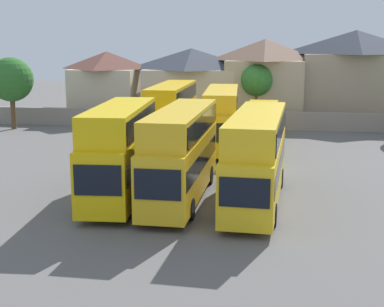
{
  "coord_description": "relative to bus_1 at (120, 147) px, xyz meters",
  "views": [
    {
      "loc": [
        4.65,
        -28.85,
        8.57
      ],
      "look_at": [
        0.0,
        3.0,
        2.01
      ],
      "focal_mm": 51.87,
      "sensor_mm": 36.0,
      "label": 1
    }
  ],
  "objects": [
    {
      "name": "house_terrace_left",
      "position": [
        -10.16,
        31.32,
        0.9
      ],
      "size": [
        7.43,
        7.39,
        7.43
      ],
      "color": "beige",
      "rests_on": "ground"
    },
    {
      "name": "house_terrace_centre",
      "position": [
        -0.71,
        31.52,
        1.09
      ],
      "size": [
        10.22,
        7.63,
        7.78
      ],
      "color": "beige",
      "rests_on": "ground"
    },
    {
      "name": "bus_1",
      "position": [
        0.0,
        0.0,
        0.0
      ],
      "size": [
        3.19,
        10.25,
        5.13
      ],
      "rotation": [
        0.0,
        0.0,
        -1.5
      ],
      "color": "yellow",
      "rests_on": "ground"
    },
    {
      "name": "house_terrace_far_right",
      "position": [
        16.64,
        32.4,
        2.05
      ],
      "size": [
        11.27,
        6.9,
        9.68
      ],
      "color": "tan",
      "rests_on": "ground"
    },
    {
      "name": "tree_behind_wall",
      "position": [
        6.48,
        28.04,
        1.75
      ],
      "size": [
        3.25,
        3.25,
        6.3
      ],
      "color": "brown",
      "rests_on": "ground"
    },
    {
      "name": "bus_2",
      "position": [
        3.3,
        0.49,
        -0.09
      ],
      "size": [
        2.69,
        11.57,
        4.96
      ],
      "rotation": [
        0.0,
        0.0,
        -1.59
      ],
      "color": "gold",
      "rests_on": "ground"
    },
    {
      "name": "bus_6",
      "position": [
        7.06,
        15.92,
        -0.97
      ],
      "size": [
        3.19,
        12.11,
        3.33
      ],
      "rotation": [
        0.0,
        0.0,
        -1.63
      ],
      "color": "yellow",
      "rests_on": "ground"
    },
    {
      "name": "bus_4",
      "position": [
        -0.08,
        16.03,
        -0.04
      ],
      "size": [
        2.74,
        11.78,
        5.05
      ],
      "rotation": [
        0.0,
        0.0,
        -1.56
      ],
      "color": "#EFB30C",
      "rests_on": "ground"
    },
    {
      "name": "house_terrace_right",
      "position": [
        7.19,
        31.75,
        1.59
      ],
      "size": [
        8.45,
        8.08,
        8.78
      ],
      "color": "#C6B293",
      "rests_on": "ground"
    },
    {
      "name": "bus_5",
      "position": [
        4.1,
        15.5,
        -0.18
      ],
      "size": [
        3.17,
        11.76,
        4.78
      ],
      "rotation": [
        0.0,
        0.0,
        -1.51
      ],
      "color": "yellow",
      "rests_on": "ground"
    },
    {
      "name": "bus_3",
      "position": [
        7.39,
        0.33,
        -0.15
      ],
      "size": [
        3.16,
        11.94,
        4.84
      ],
      "rotation": [
        0.0,
        0.0,
        -1.63
      ],
      "color": "yellow",
      "rests_on": "ground"
    },
    {
      "name": "tree_left_of_lot",
      "position": [
        -17.19,
        22.54,
        1.96
      ],
      "size": [
        4.31,
        4.31,
        7.03
      ],
      "color": "brown",
      "rests_on": "ground"
    },
    {
      "name": "depot_boundary_wall",
      "position": [
        3.49,
        25.54,
        -1.98
      ],
      "size": [
        56.0,
        0.5,
        1.8
      ],
      "primitive_type": "cube",
      "color": "gray",
      "rests_on": "ground"
    },
    {
      "name": "ground",
      "position": [
        3.49,
        18.15,
        -2.88
      ],
      "size": [
        140.0,
        140.0,
        0.0
      ],
      "primitive_type": "plane",
      "color": "#605E5B"
    }
  ]
}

